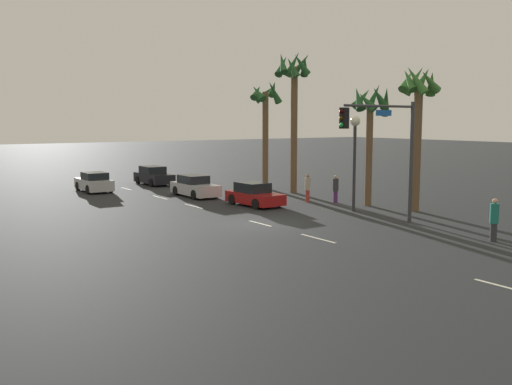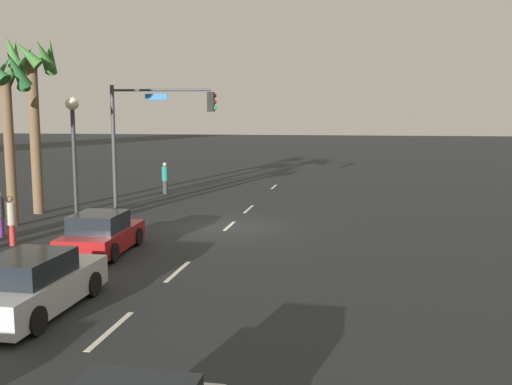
{
  "view_description": "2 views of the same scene",
  "coord_description": "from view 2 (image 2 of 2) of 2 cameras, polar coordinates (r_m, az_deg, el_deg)",
  "views": [
    {
      "loc": [
        23.92,
        -16.34,
        5.18
      ],
      "look_at": [
        0.65,
        -0.69,
        1.7
      ],
      "focal_mm": 40.95,
      "sensor_mm": 36.0,
      "label": 1
    },
    {
      "loc": [
        -23.25,
        -5.15,
        4.65
      ],
      "look_at": [
        -0.24,
        -1.18,
        1.49
      ],
      "focal_mm": 40.38,
      "sensor_mm": 36.0,
      "label": 2
    }
  ],
  "objects": [
    {
      "name": "pedestrian_2",
      "position": [
        34.44,
        -9.0,
        1.5
      ],
      "size": [
        0.44,
        0.44,
        1.87
      ],
      "color": "#333338",
      "rests_on": "ground_plane"
    },
    {
      "name": "streetlamp",
      "position": [
        25.8,
        -17.65,
        5.57
      ],
      "size": [
        0.56,
        0.56,
        5.41
      ],
      "color": "#2D2D33",
      "rests_on": "ground_plane"
    },
    {
      "name": "pedestrian_0",
      "position": [
        22.36,
        -23.12,
        -2.47
      ],
      "size": [
        0.39,
        0.39,
        1.79
      ],
      "color": "#BF3833",
      "rests_on": "ground_plane"
    },
    {
      "name": "lane_stripe_2",
      "position": [
        17.53,
        -7.74,
        -7.74
      ],
      "size": [
        2.29,
        0.14,
        0.01
      ],
      "primitive_type": "cube",
      "color": "silver",
      "rests_on": "ground_plane"
    },
    {
      "name": "lane_stripe_3",
      "position": [
        24.29,
        -2.65,
        -3.34
      ],
      "size": [
        1.95,
        0.14,
        0.01
      ],
      "primitive_type": "cube",
      "color": "silver",
      "rests_on": "ground_plane"
    },
    {
      "name": "car_2",
      "position": [
        20.15,
        -15.07,
        -4.05
      ],
      "size": [
        4.04,
        2.03,
        1.41
      ],
      "color": "maroon",
      "rests_on": "ground_plane"
    },
    {
      "name": "traffic_signal",
      "position": [
        28.97,
        -10.62,
        6.6
      ],
      "size": [
        0.6,
        5.29,
        6.1
      ],
      "color": "#38383D",
      "rests_on": "ground_plane"
    },
    {
      "name": "palm_tree_0",
      "position": [
        26.0,
        -23.59,
        9.03
      ],
      "size": [
        2.42,
        2.57,
        7.43
      ],
      "color": "brown",
      "rests_on": "ground_plane"
    },
    {
      "name": "car_1",
      "position": [
        14.68,
        -21.15,
        -8.59
      ],
      "size": [
        4.36,
        1.8,
        1.45
      ],
      "color": "#B7B7BC",
      "rests_on": "ground_plane"
    },
    {
      "name": "ground_plane",
      "position": [
        24.26,
        -2.66,
        -3.36
      ],
      "size": [
        220.0,
        220.0,
        0.0
      ],
      "primitive_type": "plane",
      "color": "#232628"
    },
    {
      "name": "lane_stripe_1",
      "position": [
        13.24,
        -14.18,
        -13.09
      ],
      "size": [
        2.32,
        0.14,
        0.01
      ],
      "primitive_type": "cube",
      "color": "silver",
      "rests_on": "ground_plane"
    },
    {
      "name": "palm_tree_2",
      "position": [
        28.92,
        -21.28,
        10.03
      ],
      "size": [
        2.55,
        2.56,
        8.34
      ],
      "color": "brown",
      "rests_on": "ground_plane"
    },
    {
      "name": "lane_stripe_4",
      "position": [
        28.61,
        -0.72,
        -1.64
      ],
      "size": [
        2.35,
        0.14,
        0.01
      ],
      "primitive_type": "cube",
      "color": "silver",
      "rests_on": "ground_plane"
    },
    {
      "name": "lane_stripe_5",
      "position": [
        37.47,
        1.8,
        0.58
      ],
      "size": [
        2.16,
        0.14,
        0.01
      ],
      "primitive_type": "cube",
      "color": "silver",
      "rests_on": "ground_plane"
    }
  ]
}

